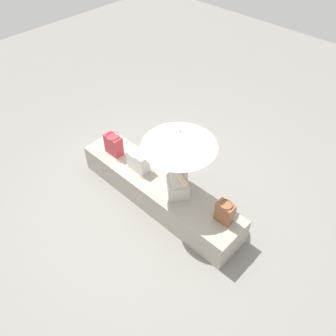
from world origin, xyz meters
name	(u,v)px	position (x,y,z in m)	size (l,w,h in m)	color
ground_plane	(159,200)	(0.00, 0.00, 0.00)	(14.00, 14.00, 0.00)	gray
stone_bench	(159,191)	(0.00, 0.00, 0.21)	(2.69, 0.60, 0.42)	#A8A093
person_seated	(178,171)	(-0.33, -0.03, 0.81)	(0.49, 0.45, 0.90)	beige
parasol	(180,139)	(-0.29, -0.09, 1.30)	(0.95, 0.95, 1.02)	#B7B7BC
handbag_black	(138,161)	(0.39, 0.02, 0.57)	(0.31, 0.23, 0.30)	silver
tote_bag_canvas	(114,145)	(0.91, 0.04, 0.59)	(0.27, 0.20, 0.34)	#B2333D
shoulder_bag_spare	(225,212)	(-1.07, -0.08, 0.58)	(0.22, 0.17, 0.31)	brown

